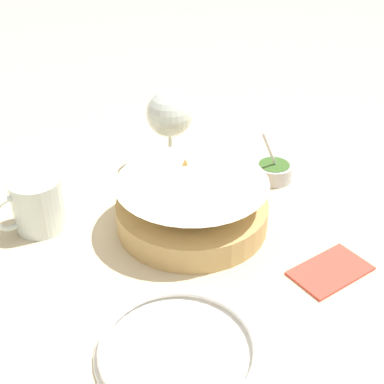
{
  "coord_description": "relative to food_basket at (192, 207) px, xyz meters",
  "views": [
    {
      "loc": [
        0.48,
        0.57,
        0.52
      ],
      "look_at": [
        0.03,
        0.02,
        0.06
      ],
      "focal_mm": 50.0,
      "sensor_mm": 36.0,
      "label": 1
    }
  ],
  "objects": [
    {
      "name": "ground_plane",
      "position": [
        -0.03,
        -0.02,
        -0.04
      ],
      "size": [
        4.0,
        4.0,
        0.0
      ],
      "primitive_type": "plane",
      "color": "beige"
    },
    {
      "name": "food_basket",
      "position": [
        0.0,
        0.0,
        0.0
      ],
      "size": [
        0.25,
        0.25,
        0.1
      ],
      "color": "tan",
      "rests_on": "ground_plane"
    },
    {
      "name": "sauce_cup",
      "position": [
        -0.21,
        -0.01,
        -0.02
      ],
      "size": [
        0.07,
        0.07,
        0.11
      ],
      "color": "#B7B7BC",
      "rests_on": "ground_plane"
    },
    {
      "name": "wine_glass",
      "position": [
        -0.09,
        -0.18,
        0.07
      ],
      "size": [
        0.09,
        0.09,
        0.15
      ],
      "color": "silver",
      "rests_on": "ground_plane"
    },
    {
      "name": "beer_mug",
      "position": [
        0.2,
        -0.15,
        0.0
      ],
      "size": [
        0.12,
        0.08,
        0.09
      ],
      "color": "silver",
      "rests_on": "ground_plane"
    },
    {
      "name": "side_plate",
      "position": [
        0.18,
        0.2,
        -0.03
      ],
      "size": [
        0.21,
        0.21,
        0.01
      ],
      "color": "white",
      "rests_on": "ground_plane"
    },
    {
      "name": "napkin",
      "position": [
        -0.08,
        0.22,
        -0.03
      ],
      "size": [
        0.12,
        0.08,
        0.01
      ],
      "color": "#DB4C3D",
      "rests_on": "ground_plane"
    }
  ]
}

